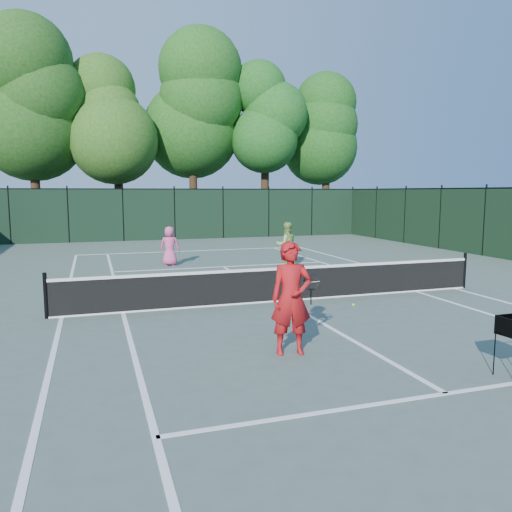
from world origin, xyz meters
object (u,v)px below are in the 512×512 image
object	(u,v)px
coach	(291,298)
player_green	(286,245)
player_pink	(170,246)
loose_ball_midcourt	(353,305)

from	to	relation	value
coach	player_green	bearing A→B (deg)	78.73
player_pink	loose_ball_midcourt	bearing A→B (deg)	126.99
player_green	loose_ball_midcourt	xyz separation A→B (m)	(-0.79, -6.60, -0.83)
player_pink	coach	bearing A→B (deg)	107.64
coach	player_pink	bearing A→B (deg)	102.18
coach	loose_ball_midcourt	xyz separation A→B (m)	(2.91, 2.95, -0.97)
player_green	loose_ball_midcourt	distance (m)	6.70
coach	loose_ball_midcourt	size ratio (longest dim) A/B	29.60
player_pink	loose_ball_midcourt	xyz separation A→B (m)	(3.36, -8.48, -0.73)
coach	player_green	xyz separation A→B (m)	(3.70, 9.55, -0.14)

